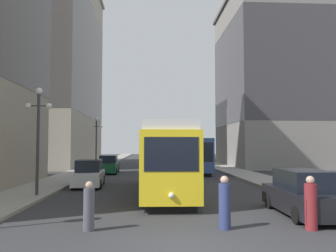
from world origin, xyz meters
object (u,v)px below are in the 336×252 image
object	(u,v)px
streetcar	(167,157)
transit_bus	(191,153)
pedestrian_crossing_far	(311,205)
pedestrian_on_sidewalk	(225,204)
pedestrian_crossing_near	(89,208)
lamp_post_left_far	(96,135)
parked_car_right_far	(303,194)
parked_car_left_mid	(89,174)
parked_car_left_near	(109,165)
lamp_post_left_near	(38,124)

from	to	relation	value
streetcar	transit_bus	distance (m)	15.85
pedestrian_crossing_far	pedestrian_on_sidewalk	world-z (taller)	pedestrian_crossing_far
pedestrian_on_sidewalk	pedestrian_crossing_near	bearing A→B (deg)	54.82
pedestrian_on_sidewalk	lamp_post_left_far	distance (m)	28.58
parked_car_right_far	lamp_post_left_far	bearing A→B (deg)	-62.53
pedestrian_on_sidewalk	lamp_post_left_far	world-z (taller)	lamp_post_left_far
parked_car_left_mid	streetcar	bearing A→B (deg)	-35.38
pedestrian_crossing_near	parked_car_left_mid	bearing A→B (deg)	-52.60
parked_car_left_near	lamp_post_left_near	distance (m)	16.20
streetcar	pedestrian_crossing_near	distance (m)	9.33
parked_car_left_near	pedestrian_crossing_far	xyz separation A→B (m)	(9.46, -23.24, -0.02)
transit_bus	lamp_post_left_near	world-z (taller)	lamp_post_left_near
pedestrian_on_sidewalk	parked_car_right_far	bearing A→B (deg)	-95.70
streetcar	lamp_post_left_near	xyz separation A→B (m)	(-7.04, -1.57, 1.83)
transit_bus	parked_car_left_near	world-z (taller)	transit_bus
transit_bus	lamp_post_left_far	bearing A→B (deg)	164.24
streetcar	lamp_post_left_near	distance (m)	7.44
streetcar	pedestrian_on_sidewalk	world-z (taller)	streetcar
transit_bus	pedestrian_on_sidewalk	size ratio (longest dim) A/B	7.04
parked_car_right_far	pedestrian_crossing_near	size ratio (longest dim) A/B	3.01
pedestrian_crossing_far	lamp_post_left_near	world-z (taller)	lamp_post_left_near
transit_bus	pedestrian_on_sidewalk	xyz separation A→B (m)	(-1.89, -24.25, -1.12)
parked_car_left_near	lamp_post_left_far	size ratio (longest dim) A/B	0.80
parked_car_right_far	pedestrian_crossing_near	bearing A→B (deg)	15.21
parked_car_left_near	lamp_post_left_near	xyz separation A→B (m)	(-1.90, -15.80, 3.08)
parked_car_left_near	parked_car_right_far	world-z (taller)	same
pedestrian_crossing_far	lamp_post_left_far	world-z (taller)	lamp_post_left_far
parked_car_left_near	parked_car_left_mid	xyz separation A→B (m)	(-0.00, -10.98, -0.00)
lamp_post_left_near	lamp_post_left_far	size ratio (longest dim) A/B	1.00
pedestrian_crossing_far	lamp_post_left_far	distance (m)	29.79
lamp_post_left_near	transit_bus	bearing A→B (deg)	58.60
pedestrian_crossing_near	transit_bus	bearing A→B (deg)	-77.45
pedestrian_crossing_near	parked_car_left_near	bearing A→B (deg)	-57.38
lamp_post_left_near	pedestrian_on_sidewalk	bearing A→B (deg)	-40.14
lamp_post_left_far	parked_car_left_near	bearing A→B (deg)	-65.24
lamp_post_left_far	pedestrian_crossing_far	bearing A→B (deg)	-67.44
parked_car_left_mid	parked_car_right_far	distance (m)	14.32
parked_car_left_mid	pedestrian_on_sidewalk	size ratio (longest dim) A/B	2.52
transit_bus	pedestrian_on_sidewalk	distance (m)	24.35
parked_car_left_near	pedestrian_crossing_near	size ratio (longest dim) A/B	2.89
transit_bus	parked_car_right_far	xyz separation A→B (m)	(1.73, -22.25, -1.10)
streetcar	lamp_post_left_far	distance (m)	19.73
parked_car_right_far	lamp_post_left_far	distance (m)	28.05
streetcar	pedestrian_crossing_near	size ratio (longest dim) A/B	8.16
pedestrian_crossing_near	lamp_post_left_far	xyz separation A→B (m)	(-4.02, 27.06, 3.19)
pedestrian_on_sidewalk	lamp_post_left_far	bearing A→B (deg)	-17.18
transit_bus	pedestrian_crossing_near	world-z (taller)	transit_bus
parked_car_right_far	parked_car_left_mid	bearing A→B (deg)	-42.65
parked_car_right_far	pedestrian_on_sidewalk	bearing A→B (deg)	30.60
pedestrian_crossing_near	pedestrian_crossing_far	world-z (taller)	pedestrian_crossing_far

